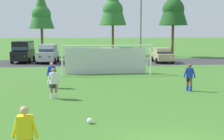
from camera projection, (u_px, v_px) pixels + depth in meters
name	position (u px, v px, depth m)	size (l,w,h in m)	color
ground_plane	(115.00, 78.00, 23.59)	(400.00, 400.00, 0.00)	#3D7028
parking_lot_strip	(102.00, 62.00, 35.99)	(52.00, 8.40, 0.01)	#333335
soccer_ball	(90.00, 121.00, 11.62)	(0.22, 0.22, 0.22)	white
soccer_goal	(106.00, 59.00, 25.45)	(7.46, 2.11, 2.57)	white
referee	(25.00, 138.00, 7.68)	(0.73, 0.25, 1.64)	tan
player_striker_near	(54.00, 83.00, 15.95)	(0.68, 0.45, 1.64)	#936B4C
player_midfield_center	(52.00, 75.00, 19.10)	(0.67, 0.47, 1.64)	tan
player_winger_left	(189.00, 77.00, 18.07)	(0.68, 0.42, 1.64)	brown
parked_car_slot_far_left	(23.00, 51.00, 35.82)	(2.30, 4.85, 2.52)	black
parked_car_slot_left	(48.00, 53.00, 35.38)	(2.34, 4.70, 2.16)	#B2B2BC
parked_car_slot_center_left	(79.00, 56.00, 34.80)	(2.08, 4.22, 1.72)	navy
parked_car_slot_center	(109.00, 55.00, 35.02)	(2.14, 4.26, 1.72)	silver
parked_car_slot_center_right	(126.00, 54.00, 37.36)	(2.29, 4.33, 1.72)	#194C2D
parked_car_slot_right	(162.00, 55.00, 35.67)	(2.20, 4.29, 1.72)	tan
tree_left_edge	(41.00, 10.00, 43.93)	(3.71, 3.71, 9.90)	brown
tree_mid_left	(113.00, 5.00, 46.31)	(4.22, 4.22, 11.24)	brown
tree_center_back	(174.00, 4.00, 43.38)	(4.15, 4.15, 11.06)	brown
street_lamp	(142.00, 29.00, 31.81)	(2.00, 0.32, 7.58)	slate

